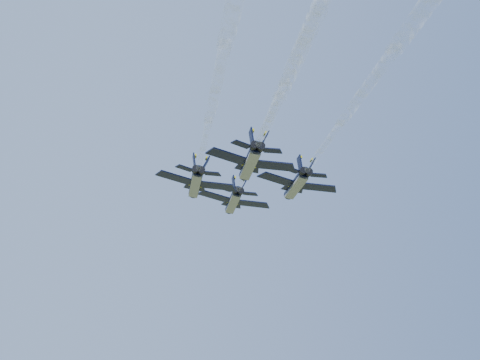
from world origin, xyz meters
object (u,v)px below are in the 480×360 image
object	(u,v)px
jet_lead	(233,201)
jet_left	(196,183)
jet_slot	(250,163)
jet_right	(296,185)

from	to	relation	value
jet_lead	jet_left	world-z (taller)	same
jet_left	jet_slot	distance (m)	15.81
jet_slot	jet_lead	bearing A→B (deg)	89.21
jet_lead	jet_slot	xyz separation A→B (m)	(-5.52, -26.46, 0.00)
jet_lead	jet_left	size ratio (longest dim) A/B	1.00
jet_lead	jet_right	world-z (taller)	same
jet_lead	jet_left	xyz separation A→B (m)	(-10.46, -11.44, 0.00)
jet_right	jet_slot	distance (m)	16.13
jet_lead	jet_slot	distance (m)	27.03
jet_right	jet_slot	xyz separation A→B (m)	(-12.19, -10.57, 0.00)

